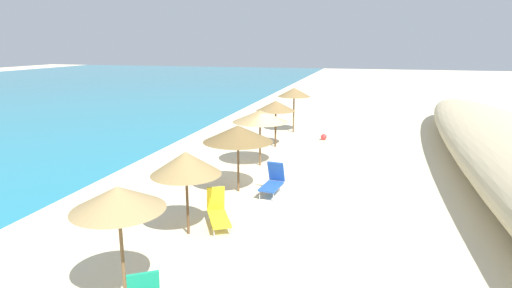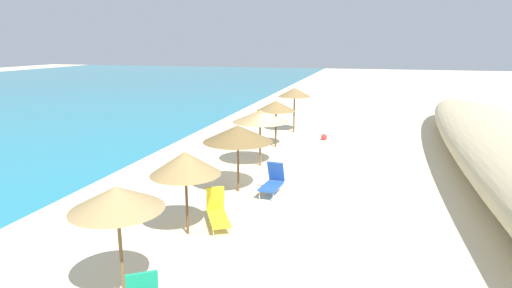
% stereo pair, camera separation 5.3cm
% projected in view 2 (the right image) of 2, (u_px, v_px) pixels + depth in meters
% --- Properties ---
extents(ground_plane, '(160.00, 160.00, 0.00)m').
position_uv_depth(ground_plane, '(283.00, 174.00, 18.76)').
color(ground_plane, beige).
extents(beach_umbrella_0, '(1.97, 1.97, 2.74)m').
position_uv_depth(beach_umbrella_0, '(117.00, 198.00, 8.82)').
color(beach_umbrella_0, brown).
rests_on(beach_umbrella_0, ground_plane).
extents(beach_umbrella_1, '(2.08, 2.08, 2.56)m').
position_uv_depth(beach_umbrella_1, '(185.00, 163.00, 12.37)').
color(beach_umbrella_1, brown).
rests_on(beach_umbrella_1, ground_plane).
extents(beach_umbrella_2, '(2.65, 2.65, 2.60)m').
position_uv_depth(beach_umbrella_2, '(238.00, 134.00, 16.03)').
color(beach_umbrella_2, brown).
rests_on(beach_umbrella_2, ground_plane).
extents(beach_umbrella_3, '(2.54, 2.54, 2.62)m').
position_uv_depth(beach_umbrella_3, '(260.00, 116.00, 19.49)').
color(beach_umbrella_3, brown).
rests_on(beach_umbrella_3, ground_plane).
extents(beach_umbrella_4, '(2.13, 2.13, 2.56)m').
position_uv_depth(beach_umbrella_4, '(276.00, 106.00, 23.12)').
color(beach_umbrella_4, brown).
rests_on(beach_umbrella_4, ground_plane).
extents(beach_umbrella_5, '(2.08, 2.08, 2.85)m').
position_uv_depth(beach_umbrella_5, '(295.00, 92.00, 26.96)').
color(beach_umbrella_5, brown).
rests_on(beach_umbrella_5, ground_plane).
extents(lounge_chair_0, '(1.41, 0.77, 1.21)m').
position_uv_depth(lounge_chair_0, '(273.00, 181.00, 16.11)').
color(lounge_chair_0, blue).
rests_on(lounge_chair_0, ground_plane).
extents(lounge_chair_2, '(1.58, 1.21, 1.14)m').
position_uv_depth(lounge_chair_2, '(217.00, 212.00, 13.42)').
color(lounge_chair_2, yellow).
rests_on(lounge_chair_2, ground_plane).
extents(beach_ball, '(0.36, 0.36, 0.36)m').
position_uv_depth(beach_ball, '(324.00, 137.00, 25.26)').
color(beach_ball, red).
rests_on(beach_ball, ground_plane).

